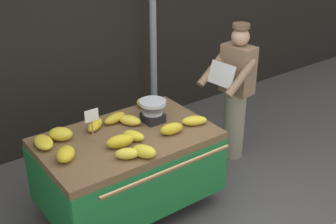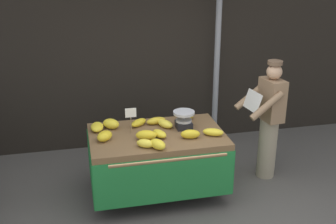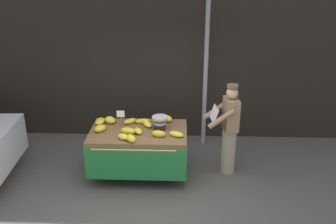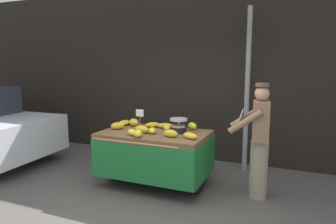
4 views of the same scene
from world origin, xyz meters
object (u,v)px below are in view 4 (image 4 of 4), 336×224
price_sign (140,115)px  banana_bunch_3 (171,133)px  banana_bunch_11 (141,129)px  banana_bunch_1 (153,125)px  banana_bunch_0 (124,123)px  banana_bunch_2 (190,136)px  banana_bunch_9 (134,122)px  vendor_person (259,141)px  banana_bunch_7 (165,126)px  banana_bunch_10 (132,132)px  banana_cart (155,146)px  street_pole (247,91)px  banana_bunch_6 (117,126)px  banana_bunch_4 (167,128)px  banana_bunch_8 (192,126)px  banana_bunch_12 (138,133)px  banana_bunch_5 (152,131)px  weighing_scale (179,126)px

price_sign → banana_bunch_3: price_sign is taller
banana_bunch_11 → banana_bunch_1: bearing=92.9°
banana_bunch_0 → banana_bunch_2: 1.50m
banana_bunch_9 → vendor_person: (2.17, -0.15, -0.08)m
banana_bunch_7 → banana_bunch_11: banana_bunch_11 is taller
banana_bunch_0 → banana_bunch_10: (0.52, -0.64, 0.00)m
banana_cart → banana_bunch_0: 0.83m
street_pole → banana_bunch_6: 2.42m
banana_bunch_4 → banana_bunch_10: (-0.36, -0.54, 0.00)m
banana_bunch_2 → banana_bunch_9: bearing=157.3°
vendor_person → banana_bunch_1: bearing=175.3°
banana_bunch_11 → banana_bunch_7: bearing=65.1°
banana_bunch_8 → banana_bunch_12: bearing=-124.6°
banana_bunch_5 → banana_bunch_4: bearing=64.5°
banana_bunch_2 → banana_bunch_11: size_ratio=1.00×
banana_bunch_4 → vendor_person: size_ratio=0.14×
price_sign → banana_bunch_6: (-0.35, -0.15, -0.19)m
banana_bunch_1 → banana_bunch_2: bearing=-30.9°
banana_cart → banana_bunch_5: banana_bunch_5 is taller
banana_bunch_12 → vendor_person: bearing=19.0°
banana_bunch_9 → banana_bunch_6: bearing=-107.6°
banana_bunch_2 → banana_bunch_3: banana_bunch_3 is taller
banana_cart → banana_bunch_12: banana_bunch_12 is taller
vendor_person → banana_bunch_4: bearing=179.1°
banana_bunch_1 → banana_bunch_7: banana_bunch_7 is taller
banana_bunch_6 → banana_bunch_0: bearing=101.8°
price_sign → banana_bunch_3: (0.69, -0.32, -0.19)m
banana_bunch_6 → vendor_person: size_ratio=0.13×
banana_bunch_1 → weighing_scale: bearing=-20.1°
banana_cart → banana_bunch_8: bearing=39.1°
banana_bunch_1 → banana_bunch_9: size_ratio=1.13×
banana_bunch_7 → vendor_person: 1.57m
banana_bunch_0 → banana_bunch_12: bearing=-47.0°
banana_bunch_3 → vendor_person: 1.30m
banana_bunch_1 → banana_bunch_5: 0.46m
banana_bunch_4 → banana_bunch_12: banana_bunch_12 is taller
street_pole → banana_bunch_6: street_pole is taller
banana_bunch_8 → banana_cart: bearing=-140.9°
street_pole → banana_bunch_12: (-1.31, -1.77, -0.55)m
banana_bunch_1 → vendor_person: (1.80, -0.15, -0.06)m
banana_bunch_0 → banana_bunch_5: banana_bunch_5 is taller
banana_bunch_0 → banana_cart: bearing=-20.7°
banana_bunch_5 → banana_bunch_1: bearing=115.2°
banana_bunch_12 → weighing_scale: bearing=49.2°
street_pole → banana_bunch_1: street_pole is taller
banana_cart → banana_bunch_8: (0.50, 0.41, 0.29)m
weighing_scale → vendor_person: vendor_person is taller
banana_bunch_4 → banana_bunch_7: 0.17m
weighing_scale → banana_bunch_7: 0.40m
banana_bunch_7 → banana_bunch_11: bearing=-114.9°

